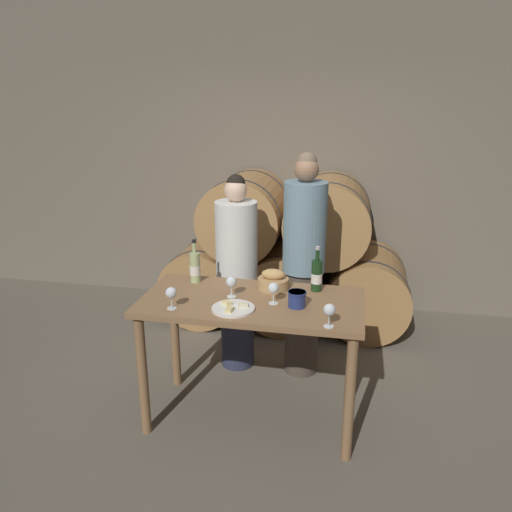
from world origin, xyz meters
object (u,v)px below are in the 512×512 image
Objects in this scene: bread_basket at (273,281)px; wine_glass_right at (329,310)px; tasting_table at (252,318)px; wine_glass_far_left at (171,293)px; person_right at (304,266)px; wine_bottle_white at (195,267)px; wine_bottle_red at (317,275)px; blue_crock at (297,298)px; cheese_plate at (233,308)px; person_left at (237,273)px; wine_glass_center at (274,289)px; wine_glass_left at (231,282)px.

wine_glass_right reaches higher than bread_basket.
tasting_table is 0.56m from wine_glass_far_left.
person_right is 5.64× the size of wine_bottle_white.
tasting_table is 0.52m from wine_bottle_red.
person_right is (0.26, 0.69, 0.15)m from tasting_table.
wine_bottle_white is 0.81m from blue_crock.
wine_glass_far_left is at bearing -127.70° from person_right.
wine_bottle_red is at bearing 31.12° from tasting_table.
blue_crock is (-0.10, -0.30, -0.05)m from wine_bottle_red.
person_right reaches higher than tasting_table.
wine_bottle_red reaches higher than wine_glass_far_left.
wine_glass_far_left is at bearing 176.21° from wine_glass_right.
person_right is 0.93m from cheese_plate.
person_right is 0.50m from bread_basket.
person_left is 5.92× the size of cheese_plate.
bread_basket is at bearing -1.52° from wine_bottle_white.
wine_bottle_red is 0.64m from cheese_plate.
cheese_plate is 0.28m from wine_glass_center.
blue_crock reaches higher than cheese_plate.
blue_crock is 0.44× the size of cheese_plate.
tasting_table is 6.73× the size of bread_basket.
person_left is 13.47× the size of blue_crock.
tasting_table is 0.81× the size of person_right.
wine_bottle_red is 2.20× the size of wine_glass_center.
wine_glass_center is at bearing -24.16° from wine_bottle_white.
cheese_plate is at bearing -73.00° from wine_glass_left.
wine_glass_far_left is at bearing -166.49° from blue_crock.
wine_glass_far_left is at bearing -140.91° from wine_glass_left.
tasting_table is at bearing -110.80° from person_right.
wine_bottle_red reaches higher than blue_crock.
wine_glass_left is at bearing 170.23° from blue_crock.
blue_crock is 0.84× the size of wine_glass_far_left.
wine_glass_right is at bearing -51.89° from person_left.
bread_basket is (0.10, 0.22, 0.19)m from tasting_table.
wine_glass_center is (0.05, -0.26, 0.05)m from bread_basket.
cheese_plate is (-0.18, -0.40, -0.04)m from bread_basket.
blue_crock is 0.33m from wine_glass_right.
wine_bottle_white is 1.47× the size of bread_basket.
person_right is at bearing 106.51° from wine_bottle_red.
bread_basket is (-0.29, -0.02, -0.06)m from wine_bottle_red.
wine_bottle_white is (-0.72, -0.46, 0.10)m from person_right.
person_left is at bearing 111.03° from tasting_table.
blue_crock is 0.84× the size of wine_glass_left.
wine_glass_left is at bearing -34.26° from wine_bottle_white.
tasting_table is 10.18× the size of wine_glass_far_left.
wine_glass_left is (-0.53, -0.22, -0.01)m from wine_bottle_red.
blue_crock is at bearing -7.44° from wine_glass_center.
wine_bottle_white reaches higher than wine_glass_center.
person_left reaches higher than wine_glass_far_left.
cheese_plate is (-0.38, -0.12, -0.05)m from blue_crock.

